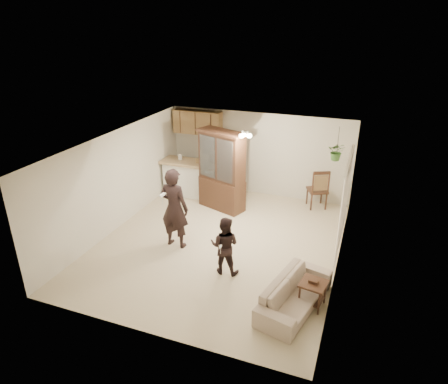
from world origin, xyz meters
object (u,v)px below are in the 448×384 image
(chair_hutch_right, at_px, (317,196))
(child, at_px, (225,244))
(side_table, at_px, (312,294))
(china_hutch, at_px, (222,171))
(chair_bar, at_px, (227,188))
(sofa, at_px, (295,290))
(chair_hutch_left, at_px, (218,185))
(adult, at_px, (174,211))

(chair_hutch_right, bearing_deg, child, 45.31)
(side_table, relative_size, chair_hutch_right, 0.49)
(child, bearing_deg, side_table, 161.93)
(china_hutch, bearing_deg, chair_bar, 117.49)
(china_hutch, distance_m, side_table, 4.67)
(china_hutch, height_order, chair_bar, china_hutch)
(sofa, height_order, chair_bar, chair_bar)
(china_hutch, distance_m, chair_hutch_left, 1.26)
(sofa, xyz_separation_m, china_hutch, (-2.80, 3.51, 0.74))
(sofa, distance_m, child, 1.75)
(china_hutch, relative_size, side_table, 3.93)
(adult, xyz_separation_m, china_hutch, (0.29, 2.31, 0.21))
(china_hutch, bearing_deg, chair_hutch_right, 41.53)
(sofa, relative_size, chair_hutch_left, 1.71)
(sofa, relative_size, chair_bar, 1.77)
(side_table, bearing_deg, chair_hutch_right, 97.70)
(chair_bar, bearing_deg, adult, -91.04)
(chair_hutch_left, distance_m, chair_hutch_right, 2.97)
(child, bearing_deg, sofa, 155.33)
(side_table, bearing_deg, chair_hutch_left, 130.07)
(china_hutch, bearing_deg, child, -48.34)
(child, height_order, china_hutch, china_hutch)
(child, distance_m, china_hutch, 3.19)
(side_table, distance_m, chair_hutch_left, 5.53)
(adult, relative_size, chair_bar, 1.70)
(sofa, height_order, side_table, sofa)
(adult, distance_m, china_hutch, 2.34)
(sofa, xyz_separation_m, child, (-1.62, 0.58, 0.31))
(sofa, distance_m, adult, 3.36)
(chair_hutch_right, bearing_deg, china_hutch, -4.20)
(chair_bar, bearing_deg, chair_hutch_left, 162.94)
(chair_bar, relative_size, chair_hutch_left, 0.97)
(side_table, relative_size, chair_bar, 0.54)
(sofa, bearing_deg, chair_hutch_right, 16.86)
(adult, height_order, chair_bar, adult)
(child, bearing_deg, adult, -27.71)
(chair_bar, distance_m, chair_hutch_right, 2.62)
(side_table, bearing_deg, child, 166.77)
(child, relative_size, chair_hutch_right, 1.16)
(sofa, height_order, adult, adult)
(chair_bar, xyz_separation_m, chair_hutch_left, (-0.36, 0.13, 0.01))
(child, relative_size, chair_bar, 1.28)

